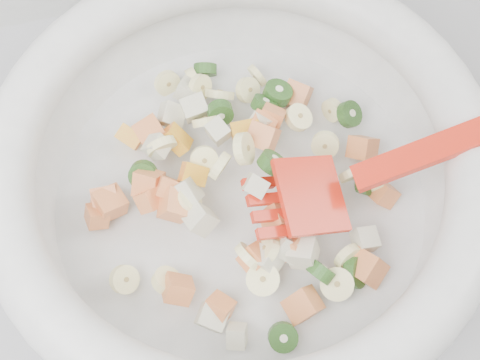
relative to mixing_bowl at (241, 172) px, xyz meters
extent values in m
cylinder|color=white|center=(0.00, 0.00, -0.05)|extent=(0.34, 0.34, 0.02)
torus|color=white|center=(0.00, 0.00, 0.03)|extent=(0.42, 0.42, 0.05)
cylinder|color=#FDFFAA|center=(-0.01, -0.07, -0.02)|extent=(0.03, 0.04, 0.03)
cylinder|color=#FDFFAA|center=(0.10, -0.02, -0.02)|extent=(0.03, 0.02, 0.03)
cylinder|color=#FDFFAA|center=(0.08, 0.02, -0.02)|extent=(0.03, 0.03, 0.03)
cylinder|color=#FDFFAA|center=(0.01, 0.01, 0.01)|extent=(0.03, 0.04, 0.03)
cylinder|color=#FDFFAA|center=(0.05, 0.11, -0.04)|extent=(0.02, 0.03, 0.03)
cylinder|color=#FDFFAA|center=(0.10, 0.06, -0.03)|extent=(0.02, 0.03, 0.03)
cylinder|color=#FDFFAA|center=(-0.02, 0.00, 0.01)|extent=(0.03, 0.03, 0.03)
cylinder|color=#FDFFAA|center=(0.07, 0.05, -0.01)|extent=(0.03, 0.03, 0.02)
cylinder|color=#FDFFAA|center=(-0.11, -0.06, -0.03)|extent=(0.03, 0.03, 0.03)
cylinder|color=#FDFFAA|center=(-0.01, 0.06, -0.01)|extent=(0.03, 0.02, 0.03)
cylinder|color=#FDFFAA|center=(0.03, -0.07, -0.02)|extent=(0.03, 0.03, 0.01)
cylinder|color=#FDFFAA|center=(-0.06, 0.05, -0.01)|extent=(0.03, 0.02, 0.03)
cylinder|color=#FDFFAA|center=(-0.01, 0.12, -0.03)|extent=(0.02, 0.03, 0.03)
cylinder|color=#FDFFAA|center=(-0.08, -0.07, -0.03)|extent=(0.03, 0.03, 0.02)
cylinder|color=#FDFFAA|center=(-0.01, 0.11, -0.02)|extent=(0.03, 0.02, 0.03)
cylinder|color=#FDFFAA|center=(-0.01, -0.09, -0.02)|extent=(0.03, 0.03, 0.02)
cylinder|color=#FDFFAA|center=(-0.05, -0.01, -0.01)|extent=(0.03, 0.03, 0.02)
cylinder|color=#FDFFAA|center=(0.01, 0.09, -0.02)|extent=(0.04, 0.02, 0.04)
cylinder|color=#FDFFAA|center=(-0.04, 0.13, -0.04)|extent=(0.03, 0.02, 0.03)
cylinder|color=#FDFFAA|center=(0.00, -0.07, -0.01)|extent=(0.02, 0.03, 0.03)
cylinder|color=#FDFFAA|center=(0.03, 0.09, -0.02)|extent=(0.03, 0.02, 0.03)
cylinder|color=#FDFFAA|center=(0.05, -0.10, -0.03)|extent=(0.03, 0.04, 0.02)
cylinder|color=#FDFFAA|center=(-0.03, 0.02, 0.00)|extent=(0.03, 0.02, 0.02)
cylinder|color=#FDFFAA|center=(0.07, -0.08, -0.03)|extent=(0.04, 0.02, 0.04)
cylinder|color=#FDFFAA|center=(0.11, -0.02, -0.03)|extent=(0.03, 0.02, 0.03)
cube|color=#D48043|center=(-0.06, 0.07, -0.02)|extent=(0.03, 0.03, 0.03)
cube|color=#D48043|center=(0.03, -0.07, -0.02)|extent=(0.03, 0.03, 0.03)
cube|color=#D48043|center=(0.04, 0.05, -0.01)|extent=(0.03, 0.03, 0.03)
cube|color=#D48043|center=(-0.06, 0.00, -0.01)|extent=(0.03, 0.03, 0.03)
cube|color=#D48043|center=(-0.12, 0.01, -0.03)|extent=(0.02, 0.02, 0.03)
cube|color=#D48043|center=(-0.04, -0.10, -0.03)|extent=(0.03, 0.03, 0.02)
cube|color=#D48043|center=(0.08, -0.10, -0.03)|extent=(0.04, 0.04, 0.04)
cube|color=#D48043|center=(-0.11, 0.02, -0.03)|extent=(0.02, 0.03, 0.03)
cube|color=#D48043|center=(0.03, 0.05, -0.01)|extent=(0.03, 0.03, 0.03)
cube|color=#D48043|center=(-0.07, -0.08, -0.02)|extent=(0.03, 0.03, 0.03)
cube|color=#D48043|center=(-0.08, 0.00, -0.02)|extent=(0.03, 0.03, 0.03)
cube|color=#D48043|center=(-0.01, -0.07, -0.02)|extent=(0.03, 0.03, 0.03)
cube|color=#D48043|center=(0.12, -0.04, -0.04)|extent=(0.03, 0.03, 0.03)
cube|color=#D48043|center=(0.02, -0.05, -0.01)|extent=(0.03, 0.03, 0.03)
cube|color=#D48043|center=(-0.06, -0.01, -0.01)|extent=(0.03, 0.03, 0.03)
cube|color=#D48043|center=(0.02, -0.05, -0.01)|extent=(0.03, 0.02, 0.03)
cube|color=#D48043|center=(0.08, 0.08, -0.03)|extent=(0.04, 0.04, 0.03)
cube|color=#D48043|center=(-0.11, 0.01, -0.03)|extent=(0.03, 0.03, 0.03)
cube|color=#D48043|center=(0.02, -0.11, -0.03)|extent=(0.04, 0.03, 0.03)
cube|color=#D48043|center=(-0.08, 0.02, -0.01)|extent=(0.03, 0.04, 0.03)
cube|color=#D48043|center=(0.12, 0.01, -0.03)|extent=(0.03, 0.03, 0.04)
cube|color=#D48043|center=(0.03, 0.03, 0.00)|extent=(0.04, 0.04, 0.03)
cylinder|color=#439130|center=(0.00, 0.07, -0.01)|extent=(0.03, 0.02, 0.03)
cylinder|color=#439130|center=(0.12, 0.05, -0.03)|extent=(0.03, 0.03, 0.03)
cylinder|color=#439130|center=(0.06, 0.08, -0.02)|extent=(0.04, 0.04, 0.02)
cylinder|color=#439130|center=(0.00, -0.13, -0.03)|extent=(0.03, 0.03, 0.02)
cylinder|color=#439130|center=(0.04, -0.09, -0.02)|extent=(0.03, 0.03, 0.03)
cylinder|color=#439130|center=(0.00, 0.13, -0.03)|extent=(0.03, 0.02, 0.03)
cylinder|color=#439130|center=(-0.08, 0.03, -0.02)|extent=(0.03, 0.03, 0.03)
cylinder|color=#439130|center=(0.04, 0.07, -0.01)|extent=(0.03, 0.03, 0.03)
cylinder|color=#439130|center=(0.03, 0.00, 0.01)|extent=(0.03, 0.03, 0.03)
cylinder|color=#439130|center=(0.11, -0.02, -0.03)|extent=(0.02, 0.03, 0.03)
cylinder|color=#439130|center=(0.07, -0.10, -0.03)|extent=(0.03, 0.04, 0.04)
cube|color=beige|center=(-0.05, -0.10, -0.03)|extent=(0.03, 0.03, 0.03)
cube|color=beige|center=(0.02, -0.07, -0.01)|extent=(0.03, 0.03, 0.03)
cube|color=beige|center=(-0.02, 0.08, -0.01)|extent=(0.02, 0.03, 0.03)
cube|color=beige|center=(-0.01, 0.05, -0.01)|extent=(0.02, 0.03, 0.03)
cube|color=beige|center=(-0.02, 0.11, -0.03)|extent=(0.03, 0.03, 0.03)
cube|color=beige|center=(-0.04, -0.12, -0.03)|extent=(0.02, 0.03, 0.02)
cube|color=beige|center=(-0.04, -0.03, -0.01)|extent=(0.03, 0.03, 0.03)
cube|color=beige|center=(-0.05, 0.00, -0.01)|extent=(0.03, 0.03, 0.03)
cube|color=beige|center=(-0.06, 0.05, -0.01)|extent=(0.03, 0.03, 0.02)
cube|color=beige|center=(0.04, -0.01, 0.00)|extent=(0.03, 0.02, 0.03)
cube|color=beige|center=(0.01, -0.02, 0.01)|extent=(0.02, 0.03, 0.03)
cube|color=beige|center=(0.00, -0.07, -0.02)|extent=(0.03, 0.03, 0.03)
cube|color=beige|center=(-0.04, 0.08, -0.02)|extent=(0.03, 0.03, 0.03)
cube|color=beige|center=(0.06, -0.04, -0.01)|extent=(0.03, 0.03, 0.03)
cube|color=beige|center=(0.05, -0.05, -0.01)|extent=(0.02, 0.03, 0.02)
cube|color=beige|center=(0.09, -0.07, -0.03)|extent=(0.02, 0.02, 0.02)
cube|color=beige|center=(0.03, -0.08, -0.02)|extent=(0.03, 0.03, 0.03)
cube|color=beige|center=(0.03, 0.05, -0.01)|extent=(0.03, 0.03, 0.03)
cube|color=yellow|center=(-0.04, 0.05, -0.02)|extent=(0.03, 0.03, 0.03)
cube|color=yellow|center=(-0.04, 0.01, 0.00)|extent=(0.03, 0.03, 0.03)
cube|color=yellow|center=(-0.08, 0.08, -0.03)|extent=(0.03, 0.03, 0.02)
cube|color=yellow|center=(0.02, 0.04, -0.01)|extent=(0.03, 0.02, 0.02)
cube|color=red|center=(0.05, -0.04, 0.01)|extent=(0.06, 0.07, 0.03)
cube|color=red|center=(0.01, -0.02, 0.00)|extent=(0.03, 0.01, 0.02)
cube|color=red|center=(0.01, -0.03, 0.00)|extent=(0.03, 0.01, 0.02)
cube|color=red|center=(0.01, -0.05, 0.00)|extent=(0.03, 0.01, 0.02)
cube|color=red|center=(0.01, -0.06, 0.00)|extent=(0.03, 0.01, 0.02)
cube|color=red|center=(0.18, -0.04, 0.05)|extent=(0.19, 0.02, 0.07)
camera|label=1|loc=(-0.07, -0.25, 0.49)|focal=50.00mm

